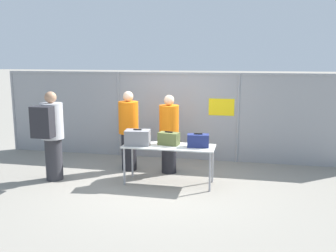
# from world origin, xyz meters

# --- Properties ---
(ground_plane) EXTENTS (120.00, 120.00, 0.00)m
(ground_plane) POSITION_xyz_m (0.00, 0.00, 0.00)
(ground_plane) COLOR gray
(fence_section) EXTENTS (8.91, 0.07, 2.11)m
(fence_section) POSITION_xyz_m (0.01, 1.95, 1.11)
(fence_section) COLOR gray
(fence_section) RESTS_ON ground_plane
(inspection_table) EXTENTS (1.79, 0.65, 0.78)m
(inspection_table) POSITION_xyz_m (0.21, 0.07, 0.71)
(inspection_table) COLOR silver
(inspection_table) RESTS_ON ground_plane
(suitcase_grey) EXTENTS (0.51, 0.37, 0.32)m
(suitcase_grey) POSITION_xyz_m (-0.41, -0.00, 0.92)
(suitcase_grey) COLOR slate
(suitcase_grey) RESTS_ON inspection_table
(suitcase_olive) EXTENTS (0.43, 0.29, 0.27)m
(suitcase_olive) POSITION_xyz_m (0.19, 0.14, 0.90)
(suitcase_olive) COLOR #566033
(suitcase_olive) RESTS_ON inspection_table
(suitcase_navy) EXTENTS (0.43, 0.26, 0.27)m
(suitcase_navy) POSITION_xyz_m (0.78, 0.08, 0.90)
(suitcase_navy) COLOR navy
(suitcase_navy) RESTS_ON inspection_table
(traveler_hooded) EXTENTS (0.45, 0.69, 1.81)m
(traveler_hooded) POSITION_xyz_m (-2.14, -0.22, 0.99)
(traveler_hooded) COLOR #2D2D33
(traveler_hooded) RESTS_ON ground_plane
(security_worker_near) EXTENTS (0.42, 0.42, 1.69)m
(security_worker_near) POSITION_xyz_m (0.06, 0.79, 0.87)
(security_worker_near) COLOR black
(security_worker_near) RESTS_ON ground_plane
(security_worker_far) EXTENTS (0.43, 0.43, 1.75)m
(security_worker_far) POSITION_xyz_m (-0.85, 0.81, 0.90)
(security_worker_far) COLOR black
(security_worker_far) RESTS_ON ground_plane
(utility_trailer) EXTENTS (3.43, 2.01, 0.77)m
(utility_trailer) POSITION_xyz_m (1.38, 3.17, 0.44)
(utility_trailer) COLOR #B2B2B7
(utility_trailer) RESTS_ON ground_plane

